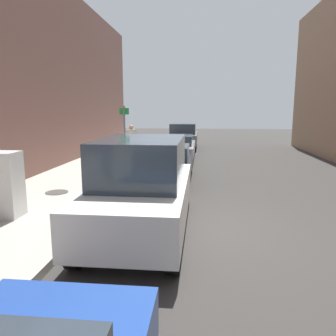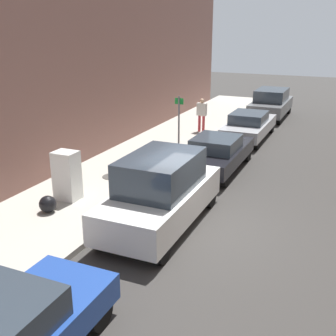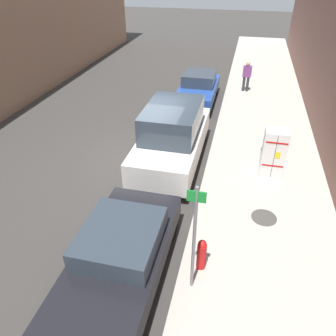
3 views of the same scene
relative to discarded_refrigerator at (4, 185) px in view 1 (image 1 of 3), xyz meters
The scene contains 11 objects.
ground_plane 4.51m from the discarded_refrigerator, ahead, with size 80.00×80.00×0.00m, color #383533.
sidewalk_slab 0.90m from the discarded_refrigerator, 26.22° to the left, with size 3.92×44.00×0.17m, color #B2ADA0.
discarded_refrigerator is the anchor object (origin of this frame).
manhole_cover 2.48m from the discarded_refrigerator, 84.96° to the left, with size 0.70×0.70×0.02m, color #47443F.
street_sign_post 5.35m from the discarded_refrigerator, 70.24° to the left, with size 0.36×0.07×2.70m.
fire_hydrant 4.75m from the discarded_refrigerator, 69.35° to the left, with size 0.22×0.22×0.83m.
pedestrian_standing_near 10.29m from the discarded_refrigerator, 84.90° to the left, with size 0.50×0.23×1.74m.
parked_van_white 3.41m from the discarded_refrigerator, ahead, with size 1.99×4.82×2.12m.
parked_sedan_dark 6.11m from the discarded_refrigerator, 56.14° to the left, with size 1.87×4.50×1.41m.
parked_sedan_silver 10.93m from the discarded_refrigerator, 71.87° to the left, with size 1.84×4.70×1.39m.
parked_suv_gray 16.43m from the discarded_refrigerator, 78.06° to the left, with size 1.98×4.69×1.76m.
Camera 1 is at (0.29, -7.30, 2.75)m, focal length 35.00 mm.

